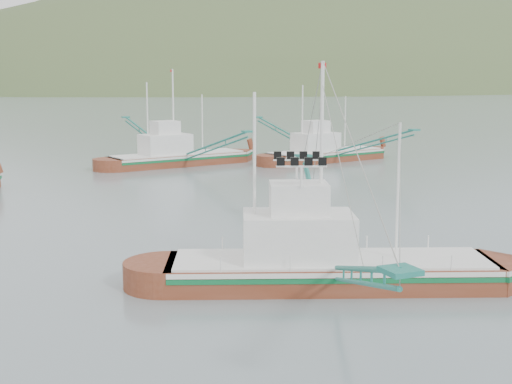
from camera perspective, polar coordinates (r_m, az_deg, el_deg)
name	(u,v)px	position (r m, az deg, el deg)	size (l,w,h in m)	color
ground	(307,279)	(33.56, 4.07, -6.93)	(1200.00, 1200.00, 0.00)	slate
main_boat	(328,238)	(32.03, 5.80, -3.72)	(15.10, 25.54, 10.77)	maroon
bg_boat_far	(177,148)	(75.38, -6.36, 3.53)	(15.22, 26.47, 10.82)	maroon
bg_boat_right	(324,145)	(78.86, 5.50, 3.78)	(14.64, 25.36, 10.39)	maroon
headland_right	(330,88)	(524.74, 5.91, 8.25)	(684.00, 432.00, 306.00)	#3E512A
ridge_distant	(11,87)	(590.39, -19.04, 7.91)	(960.00, 400.00, 240.00)	slate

